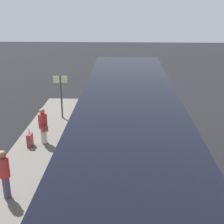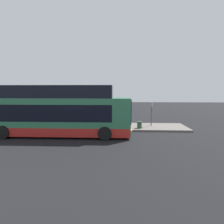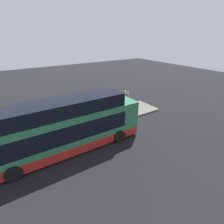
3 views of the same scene
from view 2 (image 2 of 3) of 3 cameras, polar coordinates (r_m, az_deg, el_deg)
ground at (r=15.03m, az=-10.33°, el=-7.66°), size 80.00×80.00×0.00m
platform at (r=18.18m, az=-8.02°, el=-4.70°), size 20.00×3.47×0.18m
bus_lead at (r=15.32m, az=-18.27°, el=-0.43°), size 12.49×2.80×4.20m
passenger_boarding at (r=18.76m, az=-10.22°, el=-1.19°), size 0.43×0.43×1.71m
passenger_waiting at (r=16.69m, az=-7.26°, el=-2.46°), size 0.44×0.59×1.60m
passenger_with_bags at (r=18.11m, az=2.51°, el=-1.57°), size 0.65×0.55×1.65m
suitcase at (r=18.75m, az=1.47°, el=-3.08°), size 0.39×0.20×0.82m
sign_post at (r=18.10m, az=12.77°, el=0.21°), size 0.10×0.74×2.39m
trash_bin at (r=16.98m, az=8.97°, el=-4.16°), size 0.44×0.44×0.65m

